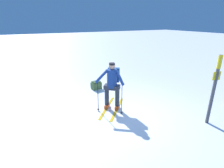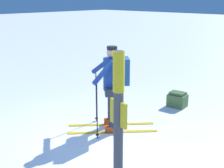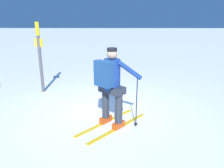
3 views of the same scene
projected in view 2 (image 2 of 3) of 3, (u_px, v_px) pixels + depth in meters
ground_plane at (99, 142)px, 5.62m from camera, size 80.00×80.00×0.00m
skier at (113, 83)px, 5.95m from camera, size 1.60×1.51×1.65m
dropped_backpack at (177, 100)px, 7.39m from camera, size 0.37×0.45×0.36m
trail_marker at (118, 141)px, 2.95m from camera, size 0.11×0.24×2.08m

